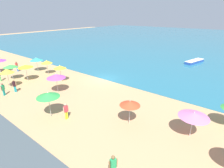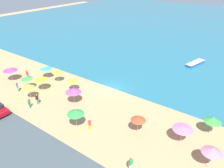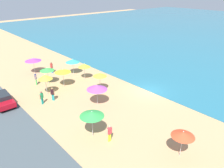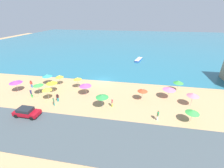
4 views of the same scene
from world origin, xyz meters
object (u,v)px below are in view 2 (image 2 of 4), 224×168
Objects in this scene: beach_umbrella_1 at (10,69)px; beach_umbrella_6 at (46,68)px; beach_umbrella_2 at (213,120)px; beach_umbrella_7 at (28,86)px; bather_4 at (29,103)px; bather_3 at (131,164)px; beach_umbrella_9 at (57,71)px; beach_umbrella_11 at (27,78)px; beach_umbrella_0 at (73,91)px; beach_umbrella_12 at (138,119)px; bather_5 at (37,99)px; beach_umbrella_13 at (76,113)px; beach_umbrella_4 at (41,79)px; skiff_nearshore at (195,63)px; bather_2 at (27,74)px; beach_umbrella_10 at (73,79)px; beach_umbrella_5 at (183,128)px; beach_umbrella_3 at (212,150)px; bather_0 at (89,124)px; bather_1 at (17,86)px.

beach_umbrella_1 reaches higher than beach_umbrella_6.
beach_umbrella_7 is (-24.52, -7.94, 0.28)m from beach_umbrella_2.
bather_3 is at bearing -3.13° from bather_4.
beach_umbrella_9 is 1.00× the size of beach_umbrella_11.
beach_umbrella_6 is at bearing 162.37° from beach_umbrella_0.
beach_umbrella_12 is 1.41× the size of bather_5.
beach_umbrella_13 is 1.55× the size of bather_5.
beach_umbrella_4 reaches higher than skiff_nearshore.
bather_2 is (-17.01, 4.86, -1.33)m from beach_umbrella_13.
beach_umbrella_0 is at bearing -4.18° from bather_2.
bather_4 is at bearing -33.75° from bather_2.
bather_5 is at bearing 176.20° from beach_umbrella_13.
beach_umbrella_12 is (18.24, -3.59, 0.01)m from beach_umbrella_9.
beach_umbrella_2 is 24.00m from bather_5.
beach_umbrella_12 is at bearing -1.27° from beach_umbrella_0.
beach_umbrella_0 is 0.99× the size of beach_umbrella_1.
beach_umbrella_4 is 5.18m from beach_umbrella_10.
beach_umbrella_3 is at bearing -28.49° from beach_umbrella_5.
beach_umbrella_10 is 26.53m from skiff_nearshore.
beach_umbrella_0 is 1.49× the size of bather_0.
beach_umbrella_4 is at bearing -48.09° from beach_umbrella_6.
bather_0 is at bearing -26.78° from beach_umbrella_9.
bather_5 is at bearing 88.40° from bather_4.
beach_umbrella_1 is at bearing -169.69° from beach_umbrella_2.
beach_umbrella_12 is at bearing -11.14° from beach_umbrella_9.
beach_umbrella_5 is 25.26m from beach_umbrella_11.
beach_umbrella_4 is 2.53m from beach_umbrella_11.
beach_umbrella_11 is (-2.25, -1.14, -0.12)m from beach_umbrella_4.
beach_umbrella_10 reaches higher than bather_2.
beach_umbrella_0 is at bearing -111.34° from skiff_nearshore.
beach_umbrella_13 is (13.49, -2.48, 0.18)m from beach_umbrella_11.
beach_umbrella_5 reaches higher than bather_1.
beach_umbrella_11 is 1.35× the size of bather_1.
beach_umbrella_0 is at bearing 2.55° from beach_umbrella_4.
beach_umbrella_9 is 1.39× the size of bather_3.
beach_umbrella_6 reaches higher than beach_umbrella_5.
beach_umbrella_2 is 1.39× the size of bather_2.
bather_5 is at bearing -4.82° from bather_1.
bather_3 is (23.30, -2.78, -0.03)m from bather_1.
beach_umbrella_11 is 1.01× the size of beach_umbrella_12.
beach_umbrella_6 is at bearing 172.59° from beach_umbrella_3.
bather_0 is 15.86m from bather_1.
bather_2 is at bearing 165.80° from bather_3.
bather_2 reaches higher than bather_4.
beach_umbrella_9 is at bearing 110.07° from bather_4.
beach_umbrella_6 is 1.02× the size of beach_umbrella_9.
beach_umbrella_6 is at bearing 153.63° from beach_umbrella_13.
bather_4 is at bearing -103.30° from beach_umbrella_10.
bather_4 is at bearing -19.26° from beach_umbrella_1.
beach_umbrella_2 is at bearing 64.57° from bather_3.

